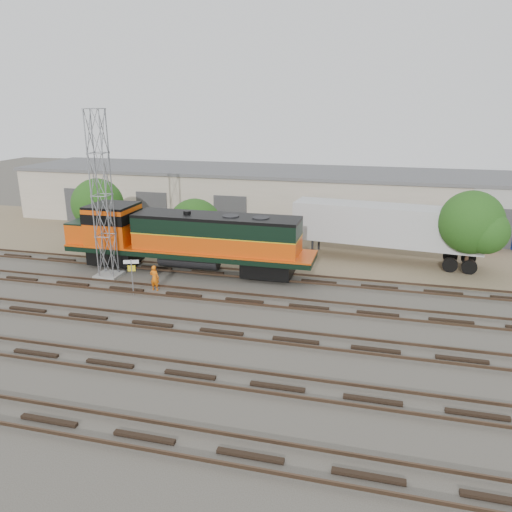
% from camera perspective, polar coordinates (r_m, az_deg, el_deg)
% --- Properties ---
extents(ground, '(140.00, 140.00, 0.00)m').
position_cam_1_polar(ground, '(29.50, -2.13, -6.31)').
color(ground, '#47423A').
rests_on(ground, ground).
extents(dirt_strip, '(80.00, 16.00, 0.02)m').
position_cam_1_polar(dirt_strip, '(43.27, 3.51, 1.42)').
color(dirt_strip, '#726047').
rests_on(dirt_strip, ground).
extents(tracks, '(80.00, 20.40, 0.28)m').
position_cam_1_polar(tracks, '(26.87, -3.96, -8.62)').
color(tracks, black).
rests_on(tracks, ground).
extents(warehouse, '(58.40, 10.40, 5.30)m').
position_cam_1_polar(warehouse, '(50.32, 5.37, 6.71)').
color(warehouse, beige).
rests_on(warehouse, ground).
extents(locomotive, '(18.19, 3.19, 4.37)m').
position_cam_1_polar(locomotive, '(35.87, -8.24, 2.05)').
color(locomotive, black).
rests_on(locomotive, tracks).
extents(signal_tower, '(1.67, 1.67, 11.36)m').
position_cam_1_polar(signal_tower, '(35.28, -17.17, 6.26)').
color(signal_tower, gray).
rests_on(signal_tower, ground).
extents(sign_post, '(0.93, 0.33, 2.35)m').
position_cam_1_polar(sign_post, '(32.31, -14.02, -1.58)').
color(sign_post, gray).
rests_on(sign_post, ground).
extents(worker, '(0.64, 0.44, 1.70)m').
position_cam_1_polar(worker, '(33.00, -11.52, -2.47)').
color(worker, orange).
rests_on(worker, ground).
extents(semi_trailer, '(14.21, 4.35, 4.30)m').
position_cam_1_polar(semi_trailer, '(39.21, 15.07, 3.26)').
color(semi_trailer, '#BDBDBD').
rests_on(semi_trailer, ground).
extents(dumpster_red, '(1.68, 1.60, 1.40)m').
position_cam_1_polar(dumpster_red, '(45.34, 24.51, 1.51)').
color(dumpster_red, maroon).
rests_on(dumpster_red, ground).
extents(tree_west, '(4.55, 4.33, 5.67)m').
position_cam_1_polar(tree_west, '(44.12, -17.50, 5.47)').
color(tree_west, '#382619').
rests_on(tree_west, ground).
extents(tree_mid, '(4.69, 4.46, 4.46)m').
position_cam_1_polar(tree_mid, '(41.43, -6.77, 3.25)').
color(tree_mid, '#382619').
rests_on(tree_mid, ground).
extents(tree_east, '(4.64, 4.42, 5.97)m').
position_cam_1_polar(tree_east, '(37.69, 23.76, 3.30)').
color(tree_east, '#382619').
rests_on(tree_east, ground).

